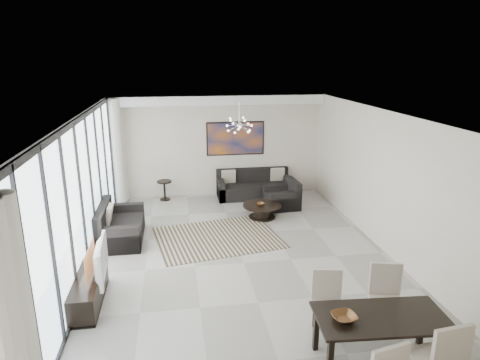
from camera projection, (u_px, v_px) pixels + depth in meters
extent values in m
cube|color=#A8A39B|center=(244.00, 262.00, 8.48)|extent=(6.00, 9.00, 0.02)
cube|color=white|center=(244.00, 117.00, 7.67)|extent=(6.00, 9.00, 0.02)
cube|color=beige|center=(218.00, 146.00, 12.33)|extent=(6.00, 0.02, 2.90)
cube|color=beige|center=(327.00, 347.00, 3.82)|extent=(6.00, 0.02, 2.90)
cube|color=beige|center=(392.00, 186.00, 8.52)|extent=(0.02, 9.00, 2.90)
cube|color=silver|center=(79.00, 202.00, 7.63)|extent=(0.01, 8.95, 2.85)
cube|color=black|center=(73.00, 123.00, 7.24)|extent=(0.04, 8.95, 0.10)
cube|color=black|center=(90.00, 273.00, 8.03)|extent=(0.04, 8.95, 0.06)
cube|color=black|center=(29.00, 288.00, 4.79)|extent=(0.04, 0.05, 2.88)
cube|color=black|center=(53.00, 250.00, 5.74)|extent=(0.04, 0.05, 2.88)
cube|color=black|center=(69.00, 222.00, 6.68)|extent=(0.04, 0.05, 2.88)
cube|color=black|center=(82.00, 201.00, 7.63)|extent=(0.04, 0.05, 2.88)
cube|color=black|center=(91.00, 185.00, 8.58)|extent=(0.04, 0.05, 2.88)
cube|color=black|center=(99.00, 172.00, 9.53)|extent=(0.04, 0.05, 2.88)
cube|color=black|center=(106.00, 162.00, 10.48)|extent=(0.04, 0.05, 2.88)
cube|color=black|center=(111.00, 153.00, 11.42)|extent=(0.04, 0.05, 2.88)
cylinder|color=silver|center=(5.00, 355.00, 3.72)|extent=(0.36, 0.36, 2.85)
cylinder|color=silver|center=(117.00, 152.00, 11.59)|extent=(0.36, 0.36, 2.85)
cube|color=white|center=(218.00, 100.00, 11.78)|extent=(5.98, 0.40, 0.26)
cube|color=#BC5B1A|center=(235.00, 139.00, 12.33)|extent=(1.68, 0.04, 0.98)
cylinder|color=silver|center=(239.00, 114.00, 10.16)|extent=(0.02, 0.02, 0.55)
sphere|color=silver|center=(239.00, 125.00, 10.24)|extent=(0.12, 0.12, 0.12)
cube|color=black|center=(217.00, 237.00, 9.65)|extent=(2.99, 2.49, 0.01)
cylinder|color=black|center=(262.00, 205.00, 10.77)|extent=(0.97, 0.97, 0.04)
cylinder|color=black|center=(262.00, 212.00, 10.82)|extent=(0.43, 0.43, 0.30)
cylinder|color=black|center=(262.00, 217.00, 10.85)|extent=(0.68, 0.68, 0.03)
imported|color=brown|center=(260.00, 204.00, 10.69)|extent=(0.22, 0.22, 0.07)
cube|color=black|center=(254.00, 190.00, 12.38)|extent=(2.13, 0.87, 0.39)
cube|color=black|center=(252.00, 174.00, 12.61)|extent=(2.13, 0.17, 0.39)
cube|color=black|center=(221.00, 189.00, 12.21)|extent=(0.17, 0.87, 0.56)
cube|color=black|center=(287.00, 186.00, 12.51)|extent=(0.17, 0.87, 0.56)
cube|color=black|center=(122.00, 231.00, 9.50)|extent=(0.92, 1.63, 0.41)
cube|color=black|center=(103.00, 215.00, 9.33)|extent=(0.18, 1.63, 0.41)
cube|color=black|center=(118.00, 241.00, 8.79)|extent=(0.92, 0.18, 0.59)
cube|color=black|center=(125.00, 216.00, 10.16)|extent=(0.92, 0.18, 0.59)
cube|color=black|center=(282.00, 201.00, 11.55)|extent=(0.88, 0.92, 0.37)
cube|color=black|center=(294.00, 187.00, 11.51)|extent=(0.21, 0.89, 0.37)
cube|color=black|center=(278.00, 194.00, 11.86)|extent=(0.84, 0.21, 0.54)
cube|color=black|center=(286.00, 202.00, 11.19)|extent=(0.84, 0.21, 0.54)
cylinder|color=black|center=(164.00, 182.00, 12.02)|extent=(0.41, 0.41, 0.04)
cylinder|color=black|center=(165.00, 191.00, 12.10)|extent=(0.06, 0.06, 0.51)
cylinder|color=black|center=(165.00, 199.00, 12.17)|extent=(0.29, 0.29, 0.03)
cube|color=black|center=(89.00, 291.00, 7.05)|extent=(0.41, 1.47, 0.46)
imported|color=gray|center=(96.00, 260.00, 6.92)|extent=(0.21, 1.08, 0.62)
cube|color=black|center=(381.00, 317.00, 5.54)|extent=(1.76, 0.97, 0.04)
cube|color=black|center=(316.00, 328.00, 5.90)|extent=(0.07, 0.07, 0.67)
cube|color=black|center=(448.00, 354.00, 5.38)|extent=(0.07, 0.07, 0.67)
cube|color=black|center=(422.00, 323.00, 6.02)|extent=(0.07, 0.07, 0.67)
cube|color=beige|center=(435.00, 360.00, 5.04)|extent=(0.56, 0.56, 0.07)
cube|color=beige|center=(452.00, 351.00, 4.76)|extent=(0.51, 0.11, 0.61)
cube|color=beige|center=(328.00, 308.00, 6.20)|extent=(0.51, 0.51, 0.06)
cube|color=beige|center=(327.00, 286.00, 6.32)|extent=(0.44, 0.12, 0.53)
cylinder|color=black|center=(341.00, 329.00, 6.10)|extent=(0.04, 0.04, 0.41)
cylinder|color=black|center=(314.00, 315.00, 6.44)|extent=(0.04, 0.04, 0.41)
cube|color=beige|center=(387.00, 303.00, 6.28)|extent=(0.56, 0.56, 0.06)
cube|color=beige|center=(385.00, 280.00, 6.40)|extent=(0.46, 0.16, 0.56)
cylinder|color=black|center=(401.00, 325.00, 6.16)|extent=(0.04, 0.04, 0.43)
cylinder|color=black|center=(370.00, 310.00, 6.53)|extent=(0.04, 0.04, 0.43)
imported|color=brown|center=(344.00, 317.00, 5.44)|extent=(0.35, 0.35, 0.08)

